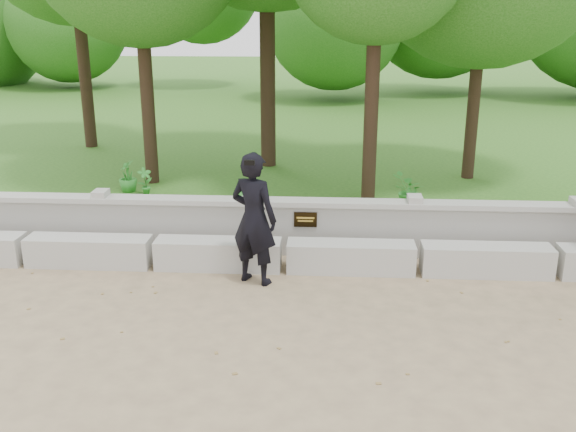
% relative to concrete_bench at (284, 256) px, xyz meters
% --- Properties ---
extents(ground, '(80.00, 80.00, 0.00)m').
position_rel_concrete_bench_xyz_m(ground, '(-0.00, -1.90, -0.22)').
color(ground, tan).
rests_on(ground, ground).
extents(lawn, '(40.00, 22.00, 0.25)m').
position_rel_concrete_bench_xyz_m(lawn, '(-0.00, 12.10, -0.10)').
color(lawn, '#2B571A').
rests_on(lawn, ground).
extents(concrete_bench, '(11.90, 0.45, 0.45)m').
position_rel_concrete_bench_xyz_m(concrete_bench, '(0.00, 0.00, 0.00)').
color(concrete_bench, '#A9A7A0').
rests_on(concrete_bench, ground).
extents(parapet_wall, '(12.50, 0.35, 0.90)m').
position_rel_concrete_bench_xyz_m(parapet_wall, '(0.00, 0.70, 0.24)').
color(parapet_wall, '#9F9D96').
rests_on(parapet_wall, ground).
extents(man_main, '(0.82, 0.77, 1.91)m').
position_rel_concrete_bench_xyz_m(man_main, '(-0.39, -0.48, 0.73)').
color(man_main, black).
rests_on(man_main, ground).
extents(shrub_a, '(0.35, 0.34, 0.56)m').
position_rel_concrete_bench_xyz_m(shrub_a, '(-2.97, 3.11, 0.30)').
color(shrub_a, '#31882E').
rests_on(shrub_a, lawn).
extents(shrub_b, '(0.31, 0.36, 0.60)m').
position_rel_concrete_bench_xyz_m(shrub_b, '(-0.84, 1.61, 0.32)').
color(shrub_b, '#31882E').
rests_on(shrub_b, lawn).
extents(shrub_c, '(0.77, 0.79, 0.66)m').
position_rel_concrete_bench_xyz_m(shrub_c, '(2.13, 2.49, 0.36)').
color(shrub_c, '#31882E').
rests_on(shrub_c, lawn).
extents(shrub_d, '(0.43, 0.45, 0.65)m').
position_rel_concrete_bench_xyz_m(shrub_d, '(-3.38, 3.31, 0.35)').
color(shrub_d, '#31882E').
rests_on(shrub_d, lawn).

